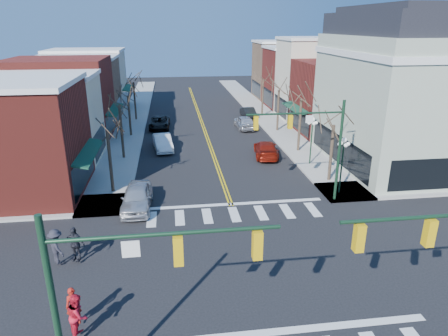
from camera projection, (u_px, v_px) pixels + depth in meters
name	position (u px, v px, depth m)	size (l,w,h in m)	color
ground	(253.00, 268.00, 20.60)	(160.00, 160.00, 0.00)	black
sidewalk_left	(121.00, 155.00, 38.12)	(3.50, 70.00, 0.15)	#9E9B93
sidewalk_right	(298.00, 148.00, 40.31)	(3.50, 70.00, 0.15)	#9E9B93
bldg_left_brick_a	(7.00, 142.00, 28.25)	(10.00, 8.50, 8.00)	maroon
bldg_left_stucco_a	(40.00, 121.00, 35.55)	(10.00, 7.00, 7.50)	beige
bldg_left_brick_b	(61.00, 99.00, 42.84)	(10.00, 9.00, 8.50)	maroon
bldg_left_tan	(78.00, 91.00, 50.65)	(10.00, 7.50, 7.80)	#86654A
bldg_left_stucco_b	(89.00, 81.00, 57.80)	(10.00, 8.00, 8.20)	beige
bldg_right_brick_a	(342.00, 98.00, 45.18)	(10.00, 8.50, 8.00)	maroon
bldg_right_stucco	(319.00, 80.00, 52.07)	(10.00, 7.00, 10.00)	beige
bldg_right_brick_b	(301.00, 78.00, 59.31)	(10.00, 8.00, 8.50)	maroon
bldg_right_tan	(286.00, 71.00, 66.68)	(10.00, 8.00, 9.00)	#86654A
victorian_corner	(411.00, 89.00, 33.92)	(12.25, 14.25, 13.30)	#A9B49C
traffic_mast_near_left	(119.00, 289.00, 11.41)	(6.60, 0.28, 7.20)	#14331E
traffic_mast_far_right	(314.00, 138.00, 26.59)	(6.60, 0.28, 7.20)	#14331E
lamppost_corner	(343.00, 156.00, 28.55)	(0.36, 0.36, 4.33)	#14331E
lamppost_midblock	(312.00, 133.00, 34.60)	(0.36, 0.36, 4.33)	#14331E
tree_left_a	(110.00, 162.00, 28.99)	(0.24, 0.24, 4.76)	#382B21
tree_left_b	(122.00, 133.00, 36.40)	(0.24, 0.24, 5.04)	#382B21
tree_left_c	(130.00, 116.00, 43.94)	(0.24, 0.24, 4.55)	#382B21
tree_left_d	(135.00, 102.00, 51.33)	(0.24, 0.24, 4.90)	#382B21
tree_right_a	(331.00, 154.00, 31.12)	(0.24, 0.24, 4.62)	#382B21
tree_right_b	(300.00, 126.00, 38.48)	(0.24, 0.24, 5.18)	#382B21
tree_right_c	(278.00, 111.00, 46.00)	(0.24, 0.24, 4.83)	#382B21
tree_right_d	(263.00, 98.00, 53.43)	(0.24, 0.24, 4.97)	#382B21
car_left_near	(137.00, 197.00, 26.98)	(1.94, 4.82, 1.64)	silver
car_left_mid	(163.00, 143.00, 39.64)	(1.62, 4.63, 1.53)	white
car_left_far	(160.00, 123.00, 47.87)	(2.30, 4.98, 1.38)	black
car_right_near	(266.00, 149.00, 37.65)	(2.07, 5.08, 1.48)	maroon
car_right_mid	(244.00, 122.00, 47.68)	(1.90, 4.73, 1.61)	silver
car_right_far	(248.00, 112.00, 53.68)	(1.47, 4.22, 1.39)	black
pedestrian_red_a	(74.00, 306.00, 16.32)	(0.61, 0.40, 1.68)	#A91B12
pedestrian_red_b	(78.00, 315.00, 15.62)	(0.94, 0.73, 1.94)	red
pedestrian_dark_a	(75.00, 244.00, 20.70)	(1.13, 0.47, 1.93)	black
pedestrian_dark_b	(56.00, 247.00, 20.45)	(1.24, 0.71, 1.92)	#222129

